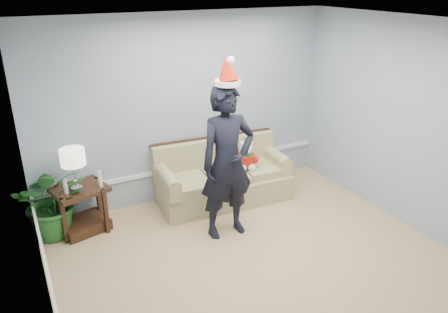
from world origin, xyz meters
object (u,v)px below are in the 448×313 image
Objects in this scene: houseplant at (52,201)px; teddy_bear at (246,158)px; table_lamp at (73,159)px; sofa at (222,179)px; side_table at (83,214)px; man at (227,163)px.

teddy_bear is at bearing -4.49° from houseplant.
sofa is at bearing -0.63° from table_lamp.
table_lamp reaches higher than teddy_bear.
side_table is at bearing -8.69° from houseplant.
teddy_bear is (2.72, -0.21, 0.14)m from houseplant.
teddy_bear is (0.35, -0.11, 0.31)m from sofa.
table_lamp is 1.25× the size of teddy_bear.
man is (1.66, -0.91, 0.74)m from side_table.
man is at bearing -25.72° from houseplant.
sofa is 3.62× the size of table_lamp.
man is (1.69, -0.89, -0.05)m from table_lamp.
table_lamp is 0.56× the size of houseplant.
table_lamp reaches higher than sofa.
table_lamp is at bearing -162.76° from teddy_bear.
side_table is (-2.03, 0.05, -0.08)m from sofa.
table_lamp is at bearing -139.01° from side_table.
houseplant is 2.25× the size of teddy_bear.
teddy_bear is (2.41, -0.14, -0.41)m from table_lamp.
teddy_bear reaches higher than side_table.
side_table is 0.38× the size of man.
houseplant reaches higher than teddy_bear.
man is at bearing -109.00° from sofa.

